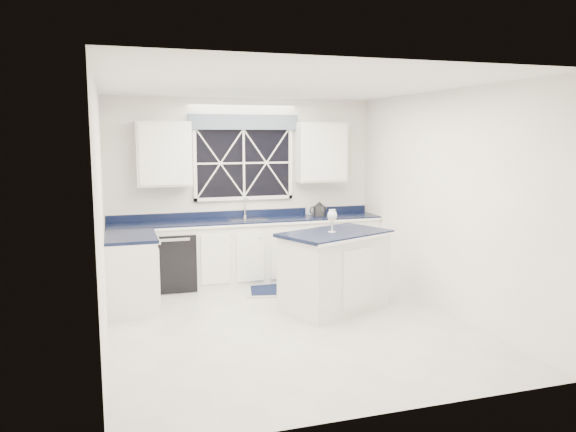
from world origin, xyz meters
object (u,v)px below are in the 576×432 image
object	(u,v)px
faucet	(245,207)
island	(334,271)
dishwasher	(173,260)
soap_bottle	(310,208)
kettle	(319,209)
wine_glass	(332,217)

from	to	relation	value
faucet	island	bearing A→B (deg)	-68.47
dishwasher	soap_bottle	xyz separation A→B (m)	(2.13, 0.22, 0.63)
dishwasher	faucet	bearing A→B (deg)	10.02
dishwasher	soap_bottle	bearing A→B (deg)	5.88
island	kettle	xyz separation A→B (m)	(0.41, 1.64, 0.55)
kettle	soap_bottle	xyz separation A→B (m)	(-0.09, 0.18, 0.00)
soap_bottle	island	bearing A→B (deg)	-100.04
kettle	soap_bottle	size ratio (longest dim) A/B	1.50
wine_glass	soap_bottle	xyz separation A→B (m)	(0.36, 1.83, -0.13)
kettle	soap_bottle	bearing A→B (deg)	113.48
dishwasher	kettle	world-z (taller)	kettle
soap_bottle	kettle	bearing A→B (deg)	-62.33
faucet	kettle	xyz separation A→B (m)	(1.12, -0.15, -0.06)
faucet	dishwasher	bearing A→B (deg)	-169.98
island	dishwasher	bearing A→B (deg)	115.30
kettle	faucet	bearing A→B (deg)	168.16
dishwasher	wine_glass	distance (m)	2.51
soap_bottle	dishwasher	bearing A→B (deg)	-174.12
faucet	soap_bottle	distance (m)	1.03
island	kettle	bearing A→B (deg)	52.66
dishwasher	kettle	distance (m)	2.31
wine_glass	soap_bottle	distance (m)	1.87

